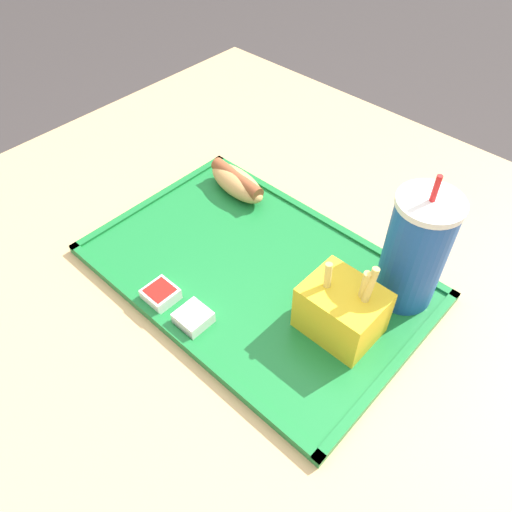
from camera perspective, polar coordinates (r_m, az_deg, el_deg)
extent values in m
plane|color=#383333|center=(1.32, 0.44, -24.31)|extent=(8.00, 8.00, 0.00)
cube|color=tan|center=(1.00, 0.56, -17.62)|extent=(1.18, 1.09, 0.71)
cube|color=#197233|center=(0.72, 0.00, -1.92)|extent=(0.47, 0.31, 0.01)
cube|color=#197233|center=(0.65, -9.14, -8.77)|extent=(0.47, 0.01, 0.00)
cube|color=#197233|center=(0.80, 7.40, 4.38)|extent=(0.47, 0.01, 0.00)
cube|color=#197233|center=(0.84, -11.63, 6.42)|extent=(0.01, 0.31, 0.00)
cube|color=#197233|center=(0.64, 15.59, -11.94)|extent=(0.01, 0.31, 0.00)
cylinder|color=#194CA5|center=(0.66, 17.65, 0.30)|extent=(0.08, 0.08, 0.16)
cylinder|color=silver|center=(0.61, 19.38, 5.71)|extent=(0.08, 0.08, 0.01)
cylinder|color=red|center=(0.59, 19.88, 7.28)|extent=(0.01, 0.01, 0.03)
ellipsoid|color=tan|center=(0.83, -2.19, 8.36)|extent=(0.12, 0.06, 0.04)
cylinder|color=brown|center=(0.83, -2.21, 8.82)|extent=(0.11, 0.04, 0.02)
cube|color=gold|center=(0.63, 9.75, -6.16)|extent=(0.10, 0.08, 0.07)
cylinder|color=#EACC60|center=(0.60, 12.02, -4.34)|extent=(0.02, 0.02, 0.08)
cylinder|color=#EACC60|center=(0.60, 12.53, -4.39)|extent=(0.01, 0.02, 0.08)
cylinder|color=#EACC60|center=(0.61, 8.08, -3.55)|extent=(0.02, 0.02, 0.08)
cube|color=silver|center=(0.66, -7.18, -7.02)|extent=(0.04, 0.04, 0.02)
cube|color=white|center=(0.65, -7.25, -6.58)|extent=(0.03, 0.03, 0.00)
cube|color=silver|center=(0.69, -10.84, -4.34)|extent=(0.04, 0.04, 0.02)
cube|color=#B21914|center=(0.68, -10.93, -3.89)|extent=(0.03, 0.03, 0.00)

